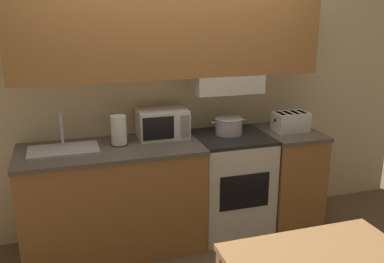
# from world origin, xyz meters

# --- Properties ---
(ground_plane) EXTENTS (16.00, 16.00, 0.00)m
(ground_plane) POSITION_xyz_m (0.00, 0.00, 0.00)
(ground_plane) COLOR brown
(wall_back) EXTENTS (5.03, 0.38, 2.55)m
(wall_back) POSITION_xyz_m (0.01, -0.07, 1.54)
(wall_back) COLOR beige
(wall_back) RESTS_ON ground_plane
(lower_counter_main) EXTENTS (1.50, 0.68, 0.92)m
(lower_counter_main) POSITION_xyz_m (-0.57, -0.33, 0.46)
(lower_counter_main) COLOR #A36B38
(lower_counter_main) RESTS_ON ground_plane
(lower_counter_right_stub) EXTENTS (0.49, 0.68, 0.92)m
(lower_counter_right_stub) POSITION_xyz_m (1.08, -0.33, 0.46)
(lower_counter_right_stub) COLOR #A36B38
(lower_counter_right_stub) RESTS_ON ground_plane
(stove_range) EXTENTS (0.65, 0.64, 0.92)m
(stove_range) POSITION_xyz_m (0.50, -0.32, 0.46)
(stove_range) COLOR silver
(stove_range) RESTS_ON ground_plane
(cooking_pot) EXTENTS (0.33, 0.25, 0.15)m
(cooking_pot) POSITION_xyz_m (0.50, -0.26, 1.00)
(cooking_pot) COLOR #B7BABF
(cooking_pot) RESTS_ON stove_range
(microwave) EXTENTS (0.43, 0.30, 0.25)m
(microwave) POSITION_xyz_m (-0.10, -0.19, 1.05)
(microwave) COLOR silver
(microwave) RESTS_ON lower_counter_main
(toaster) EXTENTS (0.32, 0.21, 0.18)m
(toaster) POSITION_xyz_m (1.08, -0.34, 1.01)
(toaster) COLOR silver
(toaster) RESTS_ON lower_counter_right_stub
(sink_basin) EXTENTS (0.55, 0.32, 0.29)m
(sink_basin) POSITION_xyz_m (-0.94, -0.33, 0.94)
(sink_basin) COLOR #B7BABF
(sink_basin) RESTS_ON lower_counter_main
(paper_towel_roll) EXTENTS (0.15, 0.15, 0.25)m
(paper_towel_roll) POSITION_xyz_m (-0.49, -0.28, 1.05)
(paper_towel_roll) COLOR black
(paper_towel_roll) RESTS_ON lower_counter_main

